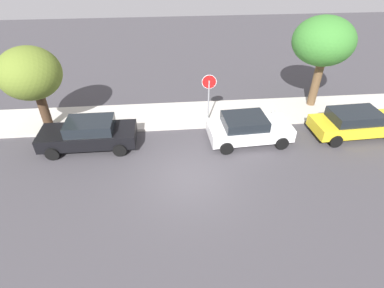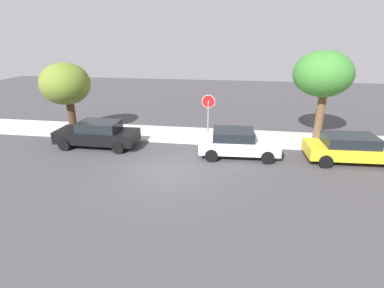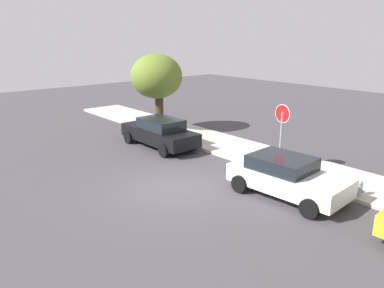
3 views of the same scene
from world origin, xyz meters
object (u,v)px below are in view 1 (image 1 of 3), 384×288
at_px(stop_sign, 209,91).
at_px(fire_hydrant, 273,116).
at_px(parked_car_black, 89,134).
at_px(street_tree_near_corner, 323,42).
at_px(parked_car_white, 248,128).
at_px(parked_car_yellow, 356,123).
at_px(street_tree_mid_block, 30,74).

height_order(stop_sign, fire_hydrant, stop_sign).
relative_size(stop_sign, parked_car_black, 0.62).
bearing_deg(street_tree_near_corner, parked_car_white, -144.23).
height_order(parked_car_yellow, fire_hydrant, parked_car_yellow).
height_order(stop_sign, parked_car_black, stop_sign).
bearing_deg(street_tree_mid_block, parked_car_white, -10.24).
distance_m(stop_sign, parked_car_black, 6.40).
distance_m(parked_car_black, street_tree_near_corner, 13.13).
relative_size(parked_car_black, street_tree_near_corner, 0.87).
distance_m(parked_car_white, parked_car_black, 7.79).
height_order(street_tree_mid_block, fire_hydrant, street_tree_mid_block).
relative_size(stop_sign, street_tree_mid_block, 0.63).
height_order(parked_car_black, fire_hydrant, parked_car_black).
bearing_deg(street_tree_near_corner, fire_hydrant, -148.95).
height_order(parked_car_black, parked_car_yellow, parked_car_black).
bearing_deg(street_tree_mid_block, parked_car_black, -33.46).
xyz_separation_m(parked_car_white, parked_car_yellow, (5.64, 0.03, -0.00)).
relative_size(parked_car_white, street_tree_mid_block, 0.93).
bearing_deg(stop_sign, parked_car_black, -163.72).
bearing_deg(parked_car_yellow, stop_sign, 165.54).
distance_m(parked_car_black, parked_car_yellow, 13.43).
bearing_deg(parked_car_black, stop_sign, 16.28).
distance_m(stop_sign, street_tree_mid_block, 8.71).
bearing_deg(parked_car_black, fire_hydrant, 8.70).
xyz_separation_m(stop_sign, parked_car_white, (1.74, -1.94, -1.18)).
distance_m(parked_car_yellow, fire_hydrant, 4.16).
bearing_deg(parked_car_black, parked_car_yellow, -0.59).
bearing_deg(fire_hydrant, parked_car_black, -171.30).
relative_size(stop_sign, parked_car_yellow, 0.60).
relative_size(stop_sign, parked_car_white, 0.67).
height_order(stop_sign, street_tree_near_corner, street_tree_near_corner).
xyz_separation_m(parked_car_black, parked_car_yellow, (13.43, -0.14, -0.03)).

